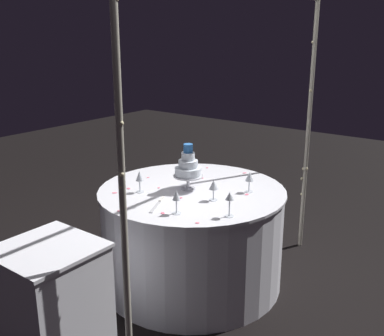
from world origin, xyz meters
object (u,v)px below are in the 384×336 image
(side_table, at_px, (53,313))
(wine_glass_3, at_px, (249,178))
(decorative_arch, at_px, (243,104))
(wine_glass_0, at_px, (140,177))
(wine_glass_4, at_px, (230,198))
(cake_knife, at_px, (158,203))
(wine_glass_2, at_px, (214,186))
(main_table, at_px, (192,236))
(wine_glass_1, at_px, (176,197))
(tiered_cake, at_px, (188,167))

(side_table, xyz_separation_m, wine_glass_3, (-1.49, 0.36, 0.48))
(decorative_arch, bearing_deg, wine_glass_0, -67.75)
(decorative_arch, distance_m, wine_glass_4, 0.62)
(wine_glass_0, relative_size, cake_knife, 0.58)
(decorative_arch, relative_size, wine_glass_2, 15.38)
(wine_glass_0, distance_m, wine_glass_3, 0.80)
(wine_glass_2, relative_size, cake_knife, 0.53)
(main_table, relative_size, wine_glass_1, 8.90)
(wine_glass_2, bearing_deg, cake_knife, -41.76)
(wine_glass_3, bearing_deg, wine_glass_4, 15.75)
(wine_glass_3, bearing_deg, wine_glass_0, -52.77)
(wine_glass_0, bearing_deg, main_table, 136.36)
(decorative_arch, bearing_deg, side_table, -17.77)
(wine_glass_1, xyz_separation_m, wine_glass_2, (-0.35, 0.05, -0.01))
(wine_glass_2, bearing_deg, decorative_arch, 121.29)
(main_table, height_order, wine_glass_1, wine_glass_1)
(decorative_arch, xyz_separation_m, wine_glass_1, (0.44, -0.21, -0.56))
(wine_glass_1, bearing_deg, decorative_arch, 154.59)
(wine_glass_1, bearing_deg, wine_glass_4, 118.85)
(main_table, relative_size, tiered_cake, 4.04)
(tiered_cake, relative_size, wine_glass_0, 2.15)
(decorative_arch, bearing_deg, wine_glass_1, -25.41)
(decorative_arch, xyz_separation_m, wine_glass_4, (0.28, 0.09, -0.55))
(decorative_arch, distance_m, wine_glass_0, 0.93)
(wine_glass_1, relative_size, wine_glass_3, 1.05)
(decorative_arch, distance_m, wine_glass_2, 0.60)
(wine_glass_2, bearing_deg, wine_glass_1, -8.55)
(wine_glass_2, xyz_separation_m, cake_knife, (0.29, -0.26, -0.10))
(tiered_cake, distance_m, wine_glass_0, 0.36)
(tiered_cake, relative_size, wine_glass_1, 2.20)
(wine_glass_4, bearing_deg, tiered_cake, -116.35)
(wine_glass_3, distance_m, wine_glass_4, 0.50)
(wine_glass_1, distance_m, wine_glass_2, 0.35)
(side_table, xyz_separation_m, wine_glass_1, (-0.84, 0.20, 0.48))
(tiered_cake, distance_m, wine_glass_2, 0.30)
(wine_glass_2, xyz_separation_m, wine_glass_3, (-0.30, 0.11, 0.00))
(wine_glass_0, bearing_deg, decorative_arch, 112.25)
(wine_glass_4, relative_size, cake_knife, 0.59)
(wine_glass_1, bearing_deg, wine_glass_3, 165.87)
(side_table, bearing_deg, wine_glass_1, 166.51)
(wine_glass_0, bearing_deg, wine_glass_1, 71.22)
(wine_glass_0, height_order, cake_knife, wine_glass_0)
(wine_glass_0, bearing_deg, tiered_cake, 137.68)
(main_table, bearing_deg, side_table, 0.23)
(wine_glass_3, bearing_deg, wine_glass_2, -20.23)
(decorative_arch, xyz_separation_m, main_table, (-0.00, -0.42, -1.06))
(main_table, relative_size, wine_glass_4, 8.57)
(main_table, distance_m, wine_glass_4, 0.77)
(main_table, bearing_deg, wine_glass_4, 61.28)
(side_table, bearing_deg, wine_glass_0, -164.84)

